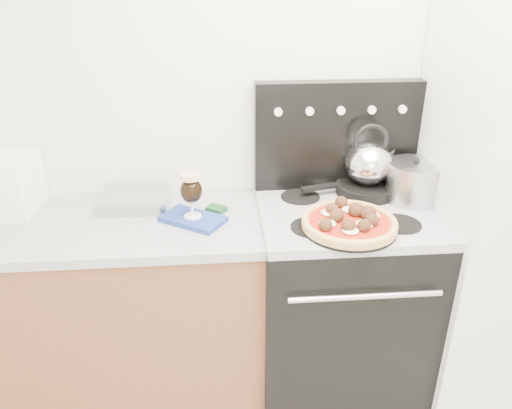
{
  "coord_description": "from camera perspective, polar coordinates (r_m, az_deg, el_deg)",
  "views": [
    {
      "loc": [
        -0.48,
        -0.73,
        1.87
      ],
      "look_at": [
        -0.33,
        1.05,
        1.02
      ],
      "focal_mm": 35.0,
      "sensor_mm": 36.0,
      "label": 1
    }
  ],
  "objects": [
    {
      "name": "room_shell",
      "position": [
        1.29,
        17.64,
        -4.69
      ],
      "size": [
        3.52,
        3.01,
        2.52
      ],
      "color": "beige",
      "rests_on": "ground"
    },
    {
      "name": "tea_kettle",
      "position": [
        2.32,
        12.79,
        5.03
      ],
      "size": [
        0.24,
        0.24,
        0.24
      ],
      "primitive_type": null,
      "rotation": [
        0.0,
        0.0,
        -0.1
      ],
      "color": "#B3B5C6",
      "rests_on": "skillet"
    },
    {
      "name": "fridge",
      "position": [
        2.44,
        26.65,
        0.41
      ],
      "size": [
        0.64,
        0.68,
        1.9
      ],
      "primitive_type": "cube",
      "color": "silver",
      "rests_on": "ground"
    },
    {
      "name": "cooktop",
      "position": [
        2.21,
        10.32,
        -1.09
      ],
      "size": [
        0.76,
        0.65,
        0.04
      ],
      "primitive_type": "cube",
      "color": "#ADADB2",
      "rests_on": "stove_body"
    },
    {
      "name": "countertop",
      "position": [
        2.24,
        -18.45,
        -2.28
      ],
      "size": [
        1.48,
        0.63,
        0.04
      ],
      "primitive_type": "cube",
      "color": "#A5A5AB",
      "rests_on": "base_cabinet"
    },
    {
      "name": "stock_pot",
      "position": [
        2.33,
        17.51,
        2.36
      ],
      "size": [
        0.27,
        0.27,
        0.17
      ],
      "primitive_type": "cylinder",
      "rotation": [
        0.0,
        0.0,
        0.15
      ],
      "color": "#AEAEB2",
      "rests_on": "cooktop"
    },
    {
      "name": "pizza_pan",
      "position": [
        2.04,
        10.55,
        -2.66
      ],
      "size": [
        0.41,
        0.41,
        0.01
      ],
      "primitive_type": "cylinder",
      "rotation": [
        0.0,
        0.0,
        -0.09
      ],
      "color": "black",
      "rests_on": "cooktop"
    },
    {
      "name": "oven_mitt",
      "position": [
        2.12,
        -7.22,
        -1.66
      ],
      "size": [
        0.3,
        0.27,
        0.02
      ],
      "primitive_type": "cube",
      "rotation": [
        0.0,
        0.0,
        -0.59
      ],
      "color": "navy",
      "rests_on": "countertop"
    },
    {
      "name": "skillet",
      "position": [
        2.37,
        12.46,
        1.77
      ],
      "size": [
        0.34,
        0.34,
        0.05
      ],
      "primitive_type": "cylinder",
      "rotation": [
        0.0,
        0.0,
        0.25
      ],
      "color": "black",
      "rests_on": "cooktop"
    },
    {
      "name": "stove_body",
      "position": [
        2.45,
        9.47,
        -10.78
      ],
      "size": [
        0.76,
        0.65,
        0.88
      ],
      "primitive_type": "cube",
      "color": "black",
      "rests_on": "ground"
    },
    {
      "name": "base_cabinet",
      "position": [
        2.47,
        -17.0,
        -11.57
      ],
      "size": [
        1.45,
        0.6,
        0.86
      ],
      "primitive_type": "cube",
      "color": "brown",
      "rests_on": "ground"
    },
    {
      "name": "pizza",
      "position": [
        2.02,
        10.62,
        -1.83
      ],
      "size": [
        0.43,
        0.43,
        0.05
      ],
      "primitive_type": null,
      "rotation": [
        0.0,
        0.0,
        -0.13
      ],
      "color": "#DEBC58",
      "rests_on": "pizza_pan"
    },
    {
      "name": "foil_sheet",
      "position": [
        2.3,
        -13.6,
        0.48
      ],
      "size": [
        0.3,
        0.23,
        0.06
      ],
      "primitive_type": "cube",
      "rotation": [
        0.0,
        0.0,
        -0.02
      ],
      "color": "silver",
      "rests_on": "countertop"
    },
    {
      "name": "beer_glass",
      "position": [
        2.08,
        -7.38,
        1.06
      ],
      "size": [
        0.11,
        0.11,
        0.2
      ],
      "primitive_type": null,
      "rotation": [
        0.0,
        0.0,
        -0.24
      ],
      "color": "black",
      "rests_on": "oven_mitt"
    },
    {
      "name": "backguard",
      "position": [
        2.36,
        9.18,
        7.79
      ],
      "size": [
        0.76,
        0.08,
        0.5
      ],
      "primitive_type": "cube",
      "color": "black",
      "rests_on": "cooktop"
    }
  ]
}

